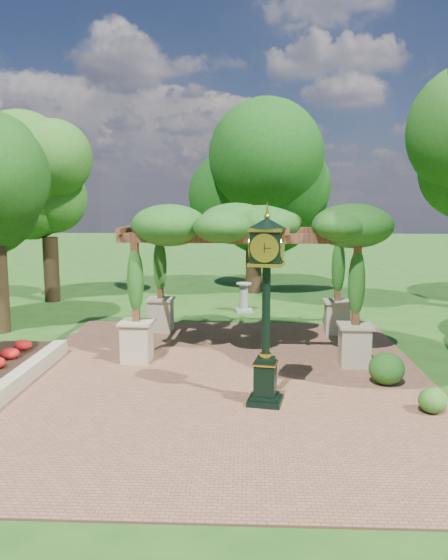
{
  "coord_description": "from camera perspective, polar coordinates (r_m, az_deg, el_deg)",
  "views": [
    {
      "loc": [
        0.62,
        -11.65,
        4.27
      ],
      "look_at": [
        0.0,
        2.5,
        2.2
      ],
      "focal_mm": 35.0,
      "sensor_mm": 36.0,
      "label": 1
    }
  ],
  "objects": [
    {
      "name": "tree_west_far",
      "position": [
        24.1,
        -17.95,
        9.25
      ],
      "size": [
        3.67,
        3.67,
        7.07
      ],
      "color": "black",
      "rests_on": "ground"
    },
    {
      "name": "pergola",
      "position": [
        15.59,
        2.39,
        5.12
      ],
      "size": [
        6.71,
        4.33,
        4.15
      ],
      "rotation": [
        0.0,
        0.0,
        -0.03
      ],
      "color": "tan",
      "rests_on": "brick_plaza"
    },
    {
      "name": "sundial",
      "position": [
        21.1,
        2.09,
        -2.0
      ],
      "size": [
        0.71,
        0.71,
        1.13
      ],
      "rotation": [
        0.0,
        0.0,
        0.15
      ],
      "color": "gray",
      "rests_on": "ground"
    },
    {
      "name": "border_wall",
      "position": [
        13.83,
        -20.06,
        -9.31
      ],
      "size": [
        0.35,
        5.0,
        0.4
      ],
      "primitive_type": "cube",
      "color": "#C6B793",
      "rests_on": "ground"
    },
    {
      "name": "pedestal_clock",
      "position": [
        11.19,
        4.44,
        -1.43
      ],
      "size": [
        0.91,
        0.91,
        3.97
      ],
      "rotation": [
        0.0,
        0.0,
        -0.18
      ],
      "color": "black",
      "rests_on": "brick_plaza"
    },
    {
      "name": "shrub_front",
      "position": [
        11.96,
        20.96,
        -11.68
      ],
      "size": [
        0.56,
        0.56,
        0.5
      ],
      "primitive_type": "ellipsoid",
      "rotation": [
        0.0,
        0.0,
        0.0
      ],
      "color": "#2C621C",
      "rests_on": "brick_plaza"
    },
    {
      "name": "shrub_back",
      "position": [
        18.42,
        11.39,
        -4.04
      ],
      "size": [
        0.87,
        0.87,
        0.68
      ],
      "primitive_type": "ellipsoid",
      "rotation": [
        0.0,
        0.0,
        0.17
      ],
      "color": "#2F671E",
      "rests_on": "brick_plaza"
    },
    {
      "name": "ground",
      "position": [
        12.42,
        -0.51,
        -11.79
      ],
      "size": [
        120.0,
        120.0,
        0.0
      ],
      "primitive_type": "plane",
      "color": "#1E4714",
      "rests_on": "ground"
    },
    {
      "name": "brick_plaza",
      "position": [
        13.36,
        -0.28,
        -10.24
      ],
      "size": [
        10.0,
        12.0,
        0.04
      ],
      "primitive_type": "cube",
      "color": "brown",
      "rests_on": "ground"
    },
    {
      "name": "tree_north",
      "position": [
        25.29,
        3.19,
        10.83
      ],
      "size": [
        4.94,
        4.94,
        7.84
      ],
      "color": "#372416",
      "rests_on": "ground"
    },
    {
      "name": "shrub_mid",
      "position": [
        13.34,
        16.63,
        -8.85
      ],
      "size": [
        0.97,
        0.97,
        0.74
      ],
      "primitive_type": "ellipsoid",
      "rotation": [
        0.0,
        0.0,
        0.2
      ],
      "color": "#205317",
      "rests_on": "brick_plaza"
    }
  ]
}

